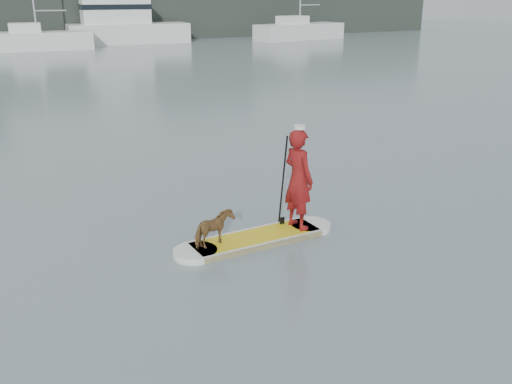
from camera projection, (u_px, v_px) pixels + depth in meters
name	position (u px, v px, depth m)	size (l,w,h in m)	color
ground	(466.00, 305.00, 8.60)	(140.00, 140.00, 0.00)	slate
paddleboard	(256.00, 239.00, 10.78)	(3.30, 0.89, 0.12)	gold
paddler	(298.00, 179.00, 10.86)	(0.71, 0.47, 1.96)	maroon
white_cap	(300.00, 127.00, 10.52)	(0.22, 0.22, 0.07)	silver
dog	(214.00, 229.00, 10.25)	(0.35, 0.77, 0.65)	brown
paddle	(283.00, 192.00, 11.09)	(0.10, 0.30, 2.00)	black
sailboat_d	(37.00, 39.00, 45.86)	(8.79, 3.67, 12.57)	silver
sailboat_f	(299.00, 30.00, 55.89)	(9.88, 4.51, 14.27)	silver
motor_yacht_a	(123.00, 23.00, 51.38)	(10.92, 4.10, 6.42)	silver
shore_mass	(25.00, 9.00, 52.04)	(90.00, 6.00, 6.00)	black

